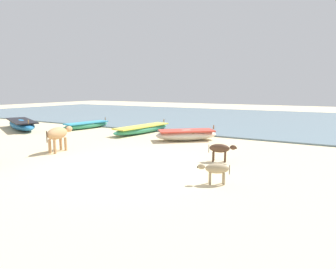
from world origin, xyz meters
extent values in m
plane|color=beige|center=(0.00, 0.00, 0.00)|extent=(80.00, 80.00, 0.00)
cube|color=slate|center=(0.00, 16.95, 0.04)|extent=(60.00, 20.00, 0.08)
ellipsoid|color=beige|center=(-0.42, 5.29, 0.26)|extent=(3.00, 2.73, 0.52)
cube|color=#CC3F33|center=(-0.42, 5.29, 0.48)|extent=(2.71, 2.48, 0.07)
cube|color=olive|center=(-0.24, 5.43, 0.40)|extent=(0.66, 0.77, 0.04)
cylinder|color=olive|center=(0.65, 6.17, 0.62)|extent=(0.06, 0.06, 0.20)
ellipsoid|color=#1E669E|center=(-11.14, 3.81, 0.29)|extent=(4.93, 3.08, 0.58)
cube|color=black|center=(-11.14, 3.81, 0.54)|extent=(4.39, 2.82, 0.07)
cube|color=olive|center=(-10.80, 3.66, 0.45)|extent=(0.52, 0.97, 0.04)
cylinder|color=olive|center=(-9.09, 2.89, 0.68)|extent=(0.06, 0.06, 0.20)
ellipsoid|color=#338C66|center=(-7.82, 6.03, 0.20)|extent=(1.36, 3.33, 0.40)
cube|color=#3399BF|center=(-7.82, 6.03, 0.37)|extent=(1.28, 2.94, 0.07)
cube|color=olive|center=(-7.78, 6.27, 0.31)|extent=(0.70, 0.24, 0.04)
cylinder|color=olive|center=(-7.56, 7.50, 0.50)|extent=(0.06, 0.06, 0.20)
ellipsoid|color=#338C66|center=(-3.62, 6.16, 0.22)|extent=(1.46, 4.41, 0.43)
cube|color=#EAD84C|center=(-3.62, 6.16, 0.40)|extent=(1.37, 3.90, 0.07)
cube|color=olive|center=(-3.57, 6.48, 0.34)|extent=(0.76, 0.22, 0.04)
cylinder|color=olive|center=(-3.35, 8.14, 0.53)|extent=(0.06, 0.06, 0.20)
ellipsoid|color=tan|center=(-3.73, 0.42, 0.75)|extent=(0.63, 1.15, 0.48)
ellipsoid|color=tan|center=(-3.87, 1.13, 0.83)|extent=(0.28, 0.39, 0.26)
sphere|color=#2D2119|center=(-3.89, 1.29, 0.80)|extent=(0.12, 0.12, 0.10)
cylinder|color=tan|center=(-3.91, 0.71, 0.27)|extent=(0.11, 0.11, 0.55)
cylinder|color=tan|center=(-3.67, 0.75, 0.27)|extent=(0.11, 0.11, 0.55)
cylinder|color=tan|center=(-3.79, 0.08, 0.27)|extent=(0.11, 0.11, 0.55)
cylinder|color=tan|center=(-3.56, 0.13, 0.27)|extent=(0.11, 0.11, 0.55)
cylinder|color=#2D2119|center=(-3.63, -0.15, 0.70)|extent=(0.04, 0.04, 0.45)
ellipsoid|color=#4C3323|center=(2.40, 2.09, 0.47)|extent=(0.74, 0.44, 0.30)
ellipsoid|color=#4C3323|center=(2.84, 2.21, 0.52)|extent=(0.25, 0.19, 0.16)
sphere|color=#2D2119|center=(2.94, 2.24, 0.50)|extent=(0.08, 0.08, 0.06)
cylinder|color=#4C3323|center=(2.57, 2.22, 0.17)|extent=(0.07, 0.07, 0.34)
cylinder|color=#4C3323|center=(2.61, 2.07, 0.17)|extent=(0.07, 0.07, 0.34)
cylinder|color=#4C3323|center=(2.19, 2.11, 0.17)|extent=(0.07, 0.07, 0.34)
cylinder|color=#4C3323|center=(2.23, 1.97, 0.17)|extent=(0.07, 0.07, 0.34)
cylinder|color=#2D2119|center=(2.05, 2.00, 0.44)|extent=(0.02, 0.02, 0.28)
ellipsoid|color=tan|center=(3.15, -0.21, 0.42)|extent=(0.66, 0.49, 0.27)
ellipsoid|color=tan|center=(2.78, -0.39, 0.47)|extent=(0.23, 0.20, 0.15)
sphere|color=#2D2119|center=(2.70, -0.43, 0.45)|extent=(0.07, 0.07, 0.06)
cylinder|color=tan|center=(3.02, -0.35, 0.15)|extent=(0.06, 0.06, 0.31)
cylinder|color=tan|center=(2.96, -0.23, 0.15)|extent=(0.06, 0.06, 0.31)
cylinder|color=tan|center=(3.34, -0.19, 0.15)|extent=(0.06, 0.06, 0.31)
cylinder|color=tan|center=(3.28, -0.07, 0.15)|extent=(0.06, 0.06, 0.31)
cylinder|color=#2D2119|center=(3.44, -0.07, 0.39)|extent=(0.02, 0.02, 0.25)
camera|label=1|loc=(5.62, -7.19, 2.47)|focal=30.73mm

